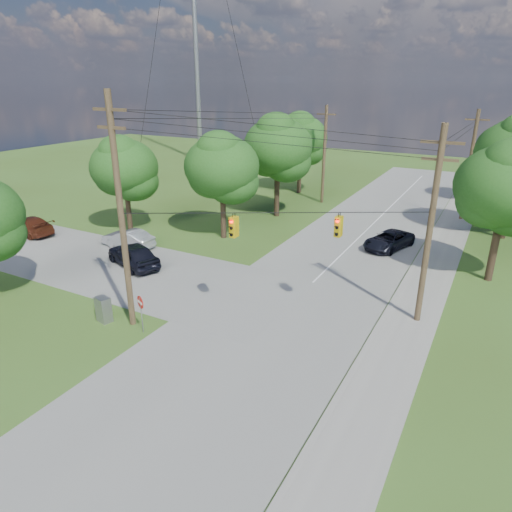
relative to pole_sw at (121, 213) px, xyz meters
The scene contains 23 objects.
ground 7.75m from the pole_sw, ahead, with size 140.00×140.00×0.00m, color #3A551C.
main_road 10.16m from the pole_sw, 34.88° to the left, with size 10.00×100.00×0.03m, color gray.
cross_road 19.30m from the pole_sw, 162.16° to the left, with size 48.00×9.00×0.03m, color gray.
sidewalk_east 15.37m from the pole_sw, 19.08° to the left, with size 2.60×100.00×0.12m, color #99988F.
pole_sw is the anchor object (origin of this frame).
pole_ne 15.51m from the pole_sw, 29.38° to the left, with size 2.00×0.32×10.50m.
pole_north_e 32.55m from the pole_sw, 65.48° to the left, with size 2.00×0.32×10.00m.
pole_north_w 29.62m from the pole_sw, 90.77° to the left, with size 2.00×0.32×10.00m.
power_lines 13.04m from the pole_sw, 61.30° to the left, with size 13.93×29.62×4.93m.
traffic_signals 8.24m from the pole_sw, 29.38° to the left, with size 4.91×3.27×1.05m.
radio_mast 55.63m from the pole_sw, 121.00° to the left, with size 0.70×0.70×45.00m, color gray.
tree_w_near 14.99m from the pole_sw, 103.11° to the left, with size 6.00×6.00×8.40m.
tree_w_mid 22.73m from the pole_sw, 96.06° to the left, with size 6.40×6.40×9.22m.
tree_w_far 32.90m from the pole_sw, 97.69° to the left, with size 6.00×6.00×8.73m.
tree_e_near 22.78m from the pole_sw, 43.22° to the left, with size 6.20×6.20×8.81m.
tree_e_far 40.90m from the pole_sw, 66.82° to the left, with size 5.80×5.80×8.32m.
tree_cross_n 16.64m from the pole_sw, 133.29° to the left, with size 5.60×5.60×7.91m.
car_cross_dark 9.91m from the pole_sw, 132.02° to the left, with size 2.03×5.04×1.72m, color black.
car_cross_silver 13.53m from the pole_sw, 134.00° to the left, with size 1.52×4.37×1.44m, color #B3B5BB.
car_cross_far 20.54m from the pole_sw, 158.04° to the left, with size 2.11×5.19×1.51m, color #572514.
car_main_north 21.43m from the pole_sw, 63.16° to the left, with size 2.21×4.80×1.33m, color black.
control_cabinet 5.74m from the pole_sw, 161.00° to the right, with size 0.80×0.58×1.44m, color gray.
do_not_enter_sign 4.82m from the pole_sw, 21.28° to the right, with size 0.65×0.32×2.10m.
Camera 1 is at (11.65, -15.52, 12.38)m, focal length 32.00 mm.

